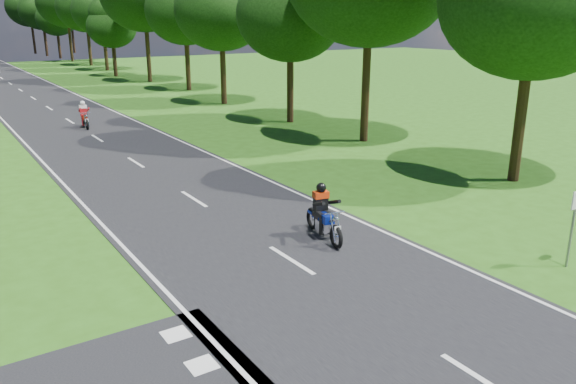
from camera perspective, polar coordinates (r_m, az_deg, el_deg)
ground at (r=12.84m, az=5.33°, el=-10.03°), size 160.00×160.00×0.00m
main_road at (r=59.61m, az=-26.39°, el=9.83°), size 7.00×140.00×0.02m
road_markings at (r=57.74m, az=-26.28°, el=9.68°), size 7.40×140.00×0.01m
road_sign at (r=15.12m, az=27.11°, el=-2.14°), size 0.45×0.07×2.00m
rider_near_blue at (r=15.41m, az=3.68°, el=-2.01°), size 0.98×1.95×1.55m
rider_far_red at (r=33.44m, az=-20.00°, el=7.42°), size 0.77×1.83×1.48m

